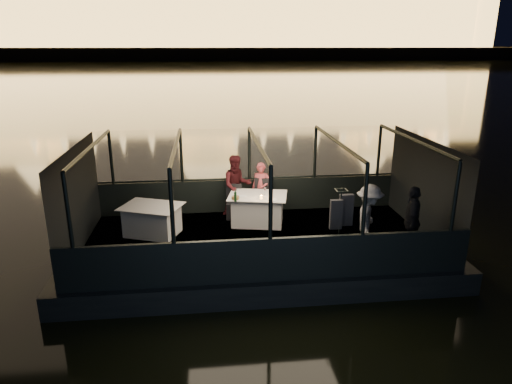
{
  "coord_description": "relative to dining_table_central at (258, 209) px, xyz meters",
  "views": [
    {
      "loc": [
        -1.16,
        -9.84,
        4.88
      ],
      "look_at": [
        0.0,
        0.4,
        1.55
      ],
      "focal_mm": 32.0,
      "sensor_mm": 36.0,
      "label": 1
    }
  ],
  "objects": [
    {
      "name": "cabin_glass_starboard",
      "position": [
        -0.11,
        -3.02,
        1.21
      ],
      "size": [
        8.0,
        0.02,
        1.4
      ],
      "primitive_type": null,
      "color": "#99B2B2",
      "rests_on": "gunwale_starboard"
    },
    {
      "name": "wine_glass_white",
      "position": [
        -0.59,
        -0.42,
        0.48
      ],
      "size": [
        0.09,
        0.09,
        0.21
      ],
      "primitive_type": null,
      "rotation": [
        0.0,
        0.0,
        -0.23
      ],
      "color": "white",
      "rests_on": "dining_table_central"
    },
    {
      "name": "wine_glass_red",
      "position": [
        0.18,
        -0.01,
        0.48
      ],
      "size": [
        0.07,
        0.07,
        0.19
      ],
      "primitive_type": null,
      "rotation": [
        0.0,
        0.0,
        0.14
      ],
      "color": "white",
      "rests_on": "dining_table_central"
    },
    {
      "name": "person_woman_coral",
      "position": [
        0.18,
        0.72,
        0.36
      ],
      "size": [
        0.58,
        0.47,
        1.41
      ],
      "primitive_type": "imported",
      "rotation": [
        0.0,
        0.0,
        -0.3
      ],
      "color": "#CE4B50",
      "rests_on": "boat_deck"
    },
    {
      "name": "river_water",
      "position": [
        -0.11,
        78.98,
        -0.89
      ],
      "size": [
        500.0,
        500.0,
        0.0
      ],
      "primitive_type": "plane",
      "color": "black",
      "rests_on": "ground"
    },
    {
      "name": "chair_port_left",
      "position": [
        -0.56,
        0.45,
        0.06
      ],
      "size": [
        0.46,
        0.46,
        0.87
      ],
      "primitive_type": "cube",
      "rotation": [
        0.0,
        0.0,
        -0.13
      ],
      "color": "black",
      "rests_on": "boat_deck"
    },
    {
      "name": "boat_deck",
      "position": [
        -0.11,
        -1.02,
        -0.41
      ],
      "size": [
        8.0,
        4.0,
        0.04
      ],
      "primitive_type": "cube",
      "color": "black",
      "rests_on": "boat_hull"
    },
    {
      "name": "chair_port_right",
      "position": [
        0.23,
        0.45,
        0.06
      ],
      "size": [
        0.6,
        0.6,
        1.0
      ],
      "primitive_type": "cube",
      "rotation": [
        0.0,
        0.0,
        -0.34
      ],
      "color": "black",
      "rests_on": "boat_deck"
    },
    {
      "name": "dining_table_central",
      "position": [
        0.0,
        0.0,
        0.0
      ],
      "size": [
        1.64,
        1.33,
        0.77
      ],
      "primitive_type": "cube",
      "rotation": [
        0.0,
        0.0,
        -0.21
      ],
      "color": "silver",
      "rests_on": "boat_deck"
    },
    {
      "name": "embankment",
      "position": [
        -0.11,
        208.98,
        0.11
      ],
      "size": [
        400.0,
        140.0,
        6.0
      ],
      "primitive_type": "cube",
      "color": "#423D33",
      "rests_on": "ground"
    },
    {
      "name": "plate_near",
      "position": [
        0.31,
        -0.42,
        0.39
      ],
      "size": [
        0.3,
        0.3,
        0.02
      ],
      "primitive_type": "cylinder",
      "rotation": [
        0.0,
        0.0,
        -0.24
      ],
      "color": "white",
      "rests_on": "dining_table_central"
    },
    {
      "name": "passenger_stripe",
      "position": [
        2.19,
        -1.97,
        0.47
      ],
      "size": [
        0.93,
        1.15,
        1.56
      ],
      "primitive_type": "imported",
      "rotation": [
        0.0,
        0.0,
        1.15
      ],
      "color": "silver",
      "rests_on": "boat_deck"
    },
    {
      "name": "plate_far",
      "position": [
        -0.38,
        -0.07,
        0.39
      ],
      "size": [
        0.25,
        0.25,
        0.01
      ],
      "primitive_type": "cylinder",
      "rotation": [
        0.0,
        0.0,
        0.17
      ],
      "color": "white",
      "rests_on": "dining_table_central"
    },
    {
      "name": "gunwale_starboard",
      "position": [
        -0.11,
        -3.02,
        0.06
      ],
      "size": [
        8.0,
        0.08,
        0.9
      ],
      "primitive_type": "cube",
      "color": "black",
      "rests_on": "boat_deck"
    },
    {
      "name": "boat_hull",
      "position": [
        -0.11,
        -1.02,
        -0.89
      ],
      "size": [
        8.6,
        4.4,
        1.0
      ],
      "primitive_type": "cube",
      "color": "black",
      "rests_on": "river_water"
    },
    {
      "name": "wine_bottle",
      "position": [
        -0.59,
        -0.42,
        0.53
      ],
      "size": [
        0.08,
        0.08,
        0.3
      ],
      "primitive_type": "cylinder",
      "rotation": [
        0.0,
        0.0,
        0.24
      ],
      "color": "#133618",
      "rests_on": "dining_table_central"
    },
    {
      "name": "canopy_ribs",
      "position": [
        -0.11,
        -1.02,
        0.76
      ],
      "size": [
        8.0,
        4.0,
        2.3
      ],
      "primitive_type": null,
      "color": "black",
      "rests_on": "boat_deck"
    },
    {
      "name": "person_man_maroon",
      "position": [
        -0.48,
        0.72,
        0.36
      ],
      "size": [
        0.86,
        0.71,
        1.63
      ],
      "primitive_type": "imported",
      "rotation": [
        0.0,
        0.0,
        0.13
      ],
      "color": "#3C1015",
      "rests_on": "boat_deck"
    },
    {
      "name": "amber_candle",
      "position": [
        0.05,
        -0.3,
        0.42
      ],
      "size": [
        0.07,
        0.07,
        0.09
      ],
      "primitive_type": "cylinder",
      "rotation": [
        0.0,
        0.0,
        0.09
      ],
      "color": "orange",
      "rests_on": "dining_table_central"
    },
    {
      "name": "dining_table_aft",
      "position": [
        -2.61,
        -0.41,
        0.0
      ],
      "size": [
        1.64,
        1.43,
        0.73
      ],
      "primitive_type": "cube",
      "rotation": [
        0.0,
        0.0,
        -0.37
      ],
      "color": "silver",
      "rests_on": "boat_deck"
    },
    {
      "name": "end_wall_fore",
      "position": [
        -4.11,
        -1.02,
        0.76
      ],
      "size": [
        0.02,
        4.0,
        2.3
      ],
      "primitive_type": null,
      "color": "black",
      "rests_on": "boat_deck"
    },
    {
      "name": "end_wall_aft",
      "position": [
        3.89,
        -1.02,
        0.76
      ],
      "size": [
        0.02,
        4.0,
        2.3
      ],
      "primitive_type": null,
      "color": "black",
      "rests_on": "boat_deck"
    },
    {
      "name": "gunwale_port",
      "position": [
        -0.11,
        0.98,
        0.06
      ],
      "size": [
        8.0,
        0.08,
        0.9
      ],
      "primitive_type": "cube",
      "color": "black",
      "rests_on": "boat_deck"
    },
    {
      "name": "bread_basket",
      "position": [
        -0.58,
        -0.26,
        0.42
      ],
      "size": [
        0.22,
        0.22,
        0.08
      ],
      "primitive_type": "cylinder",
      "rotation": [
        0.0,
        0.0,
        -0.2
      ],
      "color": "olive",
      "rests_on": "dining_table_central"
    },
    {
      "name": "passenger_dark",
      "position": [
        3.09,
        -2.16,
        0.47
      ],
      "size": [
        0.73,
        0.99,
        1.56
      ],
      "primitive_type": "imported",
      "rotation": [
        0.0,
        0.0,
        4.28
      ],
      "color": "black",
      "rests_on": "boat_deck"
    },
    {
      "name": "cabin_roof_glass",
      "position": [
        -0.11,
        -1.02,
        1.91
      ],
      "size": [
        8.0,
        4.0,
        0.02
      ],
      "primitive_type": null,
      "color": "#99B2B2",
      "rests_on": "boat_deck"
    },
    {
      "name": "cabin_glass_port",
      "position": [
        -0.11,
        0.98,
        1.21
      ],
      "size": [
        8.0,
        0.02,
        1.4
      ],
      "primitive_type": null,
      "color": "#99B2B2",
      "rests_on": "gunwale_port"
    },
    {
      "name": "coat_stand",
      "position": [
        1.45,
        -2.3,
        0.51
      ],
      "size": [
        0.49,
        0.42,
        1.62
      ],
      "primitive_type": null,
      "rotation": [
        0.0,
        0.0,
        0.13
      ],
      "color": "black",
      "rests_on": "boat_deck"
    }
  ]
}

